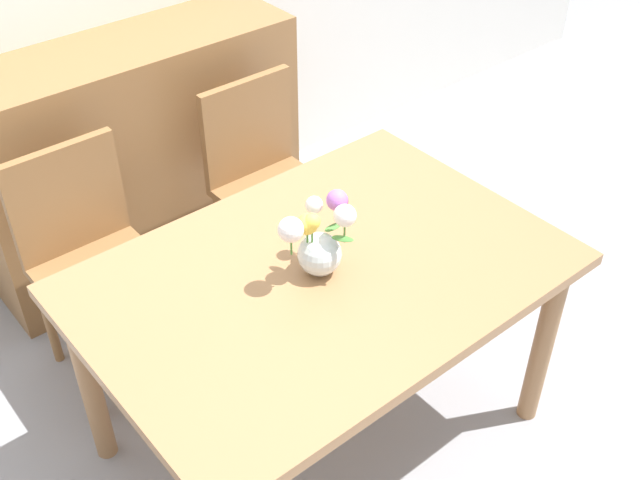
% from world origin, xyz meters
% --- Properties ---
extents(ground_plane, '(12.00, 12.00, 0.00)m').
position_xyz_m(ground_plane, '(0.00, 0.00, 0.00)').
color(ground_plane, '#939399').
extents(dining_table, '(1.43, 0.99, 0.76)m').
position_xyz_m(dining_table, '(0.00, 0.00, 0.67)').
color(dining_table, '#9E7047').
rests_on(dining_table, ground_plane).
extents(chair_left, '(0.42, 0.42, 0.90)m').
position_xyz_m(chair_left, '(-0.39, 0.84, 0.52)').
color(chair_left, olive).
rests_on(chair_left, ground_plane).
extents(chair_right, '(0.42, 0.42, 0.90)m').
position_xyz_m(chair_right, '(0.39, 0.84, 0.52)').
color(chair_right, olive).
rests_on(chair_right, ground_plane).
extents(dresser, '(1.40, 0.47, 1.00)m').
position_xyz_m(dresser, '(0.08, 1.33, 0.50)').
color(dresser, olive).
rests_on(dresser, ground_plane).
extents(flower_vase, '(0.25, 0.21, 0.24)m').
position_xyz_m(flower_vase, '(-0.01, 0.00, 0.89)').
color(flower_vase, silver).
rests_on(flower_vase, dining_table).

